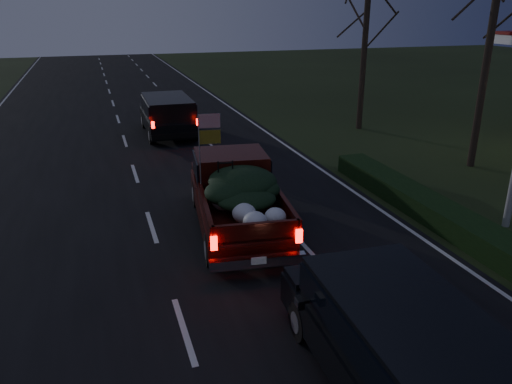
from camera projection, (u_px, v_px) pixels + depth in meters
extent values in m
plane|color=black|center=(184.00, 331.00, 9.51)|extent=(120.00, 120.00, 0.00)
cube|color=black|center=(184.00, 330.00, 9.50)|extent=(14.00, 120.00, 0.02)
cube|color=black|center=(433.00, 210.00, 14.34)|extent=(1.00, 10.00, 0.60)
cylinder|color=black|center=(488.00, 53.00, 17.89)|extent=(0.28, 0.28, 8.50)
cylinder|color=black|center=(364.00, 57.00, 24.10)|extent=(0.28, 0.28, 7.00)
cube|color=#380B07|center=(236.00, 206.00, 13.73)|extent=(2.74, 5.52, 0.58)
cube|color=#380B07|center=(231.00, 169.00, 14.33)|extent=(2.15, 1.92, 0.95)
cube|color=black|center=(231.00, 165.00, 14.30)|extent=(2.24, 1.83, 0.58)
cube|color=#380B07|center=(245.00, 215.00, 12.36)|extent=(2.30, 3.18, 0.06)
ellipsoid|color=black|center=(243.00, 190.00, 12.69)|extent=(1.91, 2.10, 0.64)
cylinder|color=gray|center=(200.00, 155.00, 13.02)|extent=(0.03, 0.03, 2.12)
cube|color=red|center=(209.00, 121.00, 12.77)|extent=(0.55, 0.09, 0.36)
cube|color=gold|center=(210.00, 137.00, 12.92)|extent=(0.55, 0.09, 0.36)
cube|color=black|center=(168.00, 121.00, 23.93)|extent=(2.20, 5.18, 0.65)
cube|color=black|center=(167.00, 106.00, 23.43)|extent=(2.05, 3.78, 0.86)
cube|color=black|center=(167.00, 105.00, 23.40)|extent=(2.16, 3.67, 0.52)
cube|color=black|center=(391.00, 355.00, 7.87)|extent=(2.25, 5.00, 0.61)
cube|color=black|center=(405.00, 328.00, 7.39)|extent=(2.08, 3.66, 0.82)
cube|color=black|center=(405.00, 323.00, 7.37)|extent=(2.17, 3.56, 0.49)
cube|color=black|center=(300.00, 303.00, 8.24)|extent=(0.11, 0.23, 0.16)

